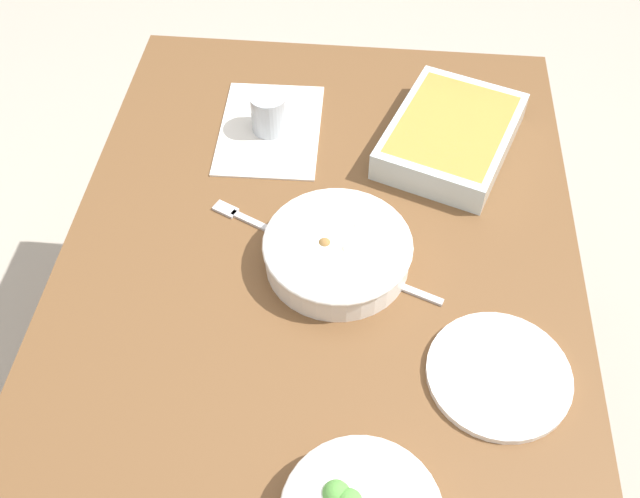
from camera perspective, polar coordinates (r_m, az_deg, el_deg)
ground_plane at (r=1.87m, az=0.00°, el=-14.49°), size 6.00×6.00×0.00m
dining_table at (r=1.31m, az=0.00°, el=-2.49°), size 1.20×0.90×0.74m
placemat at (r=1.46m, az=-4.02°, el=9.58°), size 0.28×0.21×0.00m
stew_bowl at (r=1.19m, az=1.41°, el=-0.16°), size 0.25×0.25×0.06m
baking_dish at (r=1.42m, az=10.49°, el=9.06°), size 0.36×0.31×0.06m
drink_cup at (r=1.43m, az=-4.11°, el=10.67°), size 0.07×0.07×0.08m
side_plate at (r=1.12m, az=14.15°, el=-9.74°), size 0.22×0.22×0.01m
spoon_by_stew at (r=1.20m, az=4.80°, el=-2.30°), size 0.08×0.17×0.01m
fork_on_table at (r=1.28m, az=-5.70°, el=2.30°), size 0.09×0.17×0.01m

